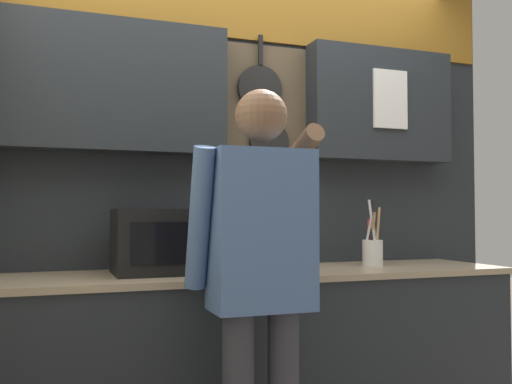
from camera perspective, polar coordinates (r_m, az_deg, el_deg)
The scene contains 6 objects.
base_cabinet_counter at distance 2.86m, azimuth 0.79°, elevation -16.85°, with size 2.49×0.63×0.89m.
back_wall_unit at distance 3.05m, azimuth -1.21°, elevation 4.33°, with size 3.06×0.22×2.53m.
microwave at distance 2.67m, azimuth -9.06°, elevation -4.89°, with size 0.47×0.35×0.29m.
knife_block at distance 2.77m, azimuth -1.15°, elevation -5.94°, with size 0.13×0.16×0.26m.
utensil_crock at distance 3.08m, azimuth 11.58°, elevation -5.60°, with size 0.11×0.11×0.35m.
person at distance 2.18m, azimuth 0.42°, elevation -7.25°, with size 0.54×0.62×1.64m.
Camera 1 is at (-0.98, -2.59, 1.17)m, focal length 40.00 mm.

